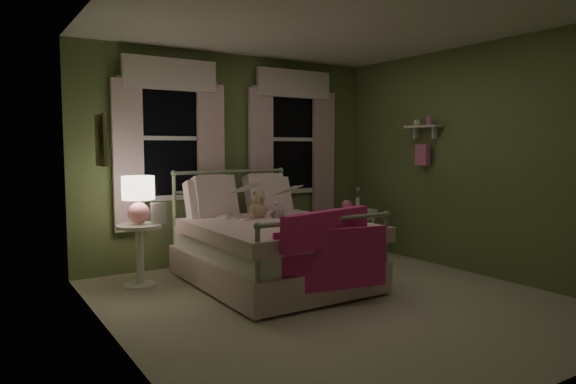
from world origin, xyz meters
TOP-DOWN VIEW (x-y plane):
  - room_shell at (0.00, 0.00)m, footprint 4.20×4.20m
  - bed at (-0.19, 0.87)m, footprint 1.58×2.04m
  - pink_throw at (-0.19, -0.16)m, footprint 1.09×0.37m
  - child_left at (-0.47, 1.29)m, footprint 0.27×0.20m
  - child_right at (0.09, 1.29)m, footprint 0.40×0.36m
  - book_left at (-0.47, 1.04)m, footprint 0.22×0.17m
  - book_right at (0.09, 1.04)m, footprint 0.22×0.17m
  - teddy_bear at (-0.19, 1.13)m, footprint 0.24×0.20m
  - nightstand_left at (-1.40, 1.48)m, footprint 0.46×0.46m
  - table_lamp at (-1.40, 1.48)m, footprint 0.33×0.33m
  - book_nightstand at (-1.30, 1.40)m, footprint 0.20×0.25m
  - nightstand_right at (1.29, 1.29)m, footprint 0.50×0.40m
  - pink_toy at (1.19, 1.29)m, footprint 0.14×0.18m
  - bud_vase at (1.41, 1.34)m, footprint 0.06×0.06m
  - window_left at (-0.85, 2.03)m, footprint 1.34×0.13m
  - window_right at (0.85, 2.03)m, footprint 1.34×0.13m
  - wall_shelf at (1.90, 0.70)m, footprint 0.15×0.50m
  - framed_picture at (-1.95, 0.60)m, footprint 0.03×0.32m

SIDE VIEW (x-z plane):
  - bed at x=-0.19m, z-range -0.21..0.98m
  - nightstand_left at x=-1.40m, z-range 0.09..0.74m
  - nightstand_right at x=1.29m, z-range 0.23..0.87m
  - pink_throw at x=-0.19m, z-range 0.26..0.96m
  - book_nightstand at x=-1.30m, z-range 0.65..0.67m
  - pink_toy at x=1.19m, z-range 0.64..0.78m
  - bud_vase at x=1.41m, z-range 0.65..0.93m
  - teddy_bear at x=-0.19m, z-range 0.63..0.95m
  - child_right at x=0.09m, z-range 0.57..1.25m
  - child_left at x=-0.47m, z-range 0.57..1.27m
  - book_right at x=0.09m, z-range 0.79..1.05m
  - table_lamp at x=-1.40m, z-range 0.71..1.20m
  - book_left at x=-0.47m, z-range 0.83..1.09m
  - room_shell at x=0.00m, z-range -0.80..3.40m
  - framed_picture at x=-1.95m, z-range 1.29..1.71m
  - wall_shelf at x=1.90m, z-range 1.22..1.82m
  - window_left at x=-0.85m, z-range 0.64..2.60m
  - window_right at x=0.85m, z-range 0.64..2.60m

